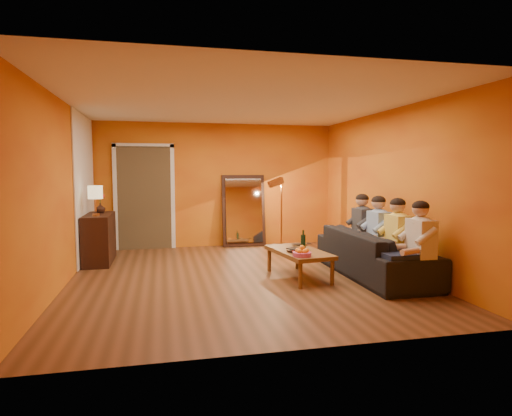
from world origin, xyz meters
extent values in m
cube|color=brown|center=(0.00, 0.00, 0.00)|extent=(5.00, 5.50, 0.00)
cube|color=white|center=(0.00, 0.00, 2.60)|extent=(5.00, 5.50, 0.00)
cube|color=orange|center=(0.00, 2.75, 1.30)|extent=(5.00, 0.00, 2.60)
cube|color=orange|center=(-2.50, 0.00, 1.30)|extent=(0.00, 5.50, 2.60)
cube|color=orange|center=(2.50, 0.00, 1.30)|extent=(0.00, 5.50, 2.60)
cube|color=white|center=(-2.48, 1.75, 1.30)|extent=(0.02, 1.90, 2.58)
cube|color=#3F2D19|center=(-1.50, 2.83, 1.05)|extent=(1.06, 0.30, 2.10)
cube|color=white|center=(-2.07, 2.71, 1.05)|extent=(0.08, 0.06, 2.20)
cube|color=white|center=(-0.93, 2.71, 1.05)|extent=(0.08, 0.06, 2.20)
cube|color=white|center=(-1.50, 2.71, 2.12)|extent=(1.22, 0.06, 0.08)
cube|color=black|center=(0.55, 2.63, 0.76)|extent=(0.92, 0.27, 1.51)
cube|color=white|center=(0.55, 2.59, 0.76)|extent=(0.78, 0.21, 1.35)
cube|color=black|center=(-2.24, 1.55, 0.42)|extent=(0.44, 1.18, 0.85)
imported|color=black|center=(2.00, -0.39, 0.35)|extent=(2.39, 0.93, 0.70)
cylinder|color=black|center=(0.89, -0.31, 0.58)|extent=(0.07, 0.07, 0.31)
imported|color=#B27F3F|center=(0.96, -0.14, 0.46)|extent=(0.11, 0.11, 0.09)
imported|color=black|center=(1.02, 0.09, 0.43)|extent=(0.34, 0.24, 0.03)
imported|color=black|center=(0.66, -0.46, 0.43)|extent=(0.25, 0.29, 0.02)
imported|color=red|center=(0.67, -0.45, 0.45)|extent=(0.22, 0.27, 0.02)
imported|color=black|center=(0.66, -0.47, 0.47)|extent=(0.26, 0.28, 0.02)
imported|color=black|center=(-2.24, 1.80, 0.94)|extent=(0.17, 0.17, 0.17)
camera|label=1|loc=(-1.15, -6.30, 1.61)|focal=30.00mm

